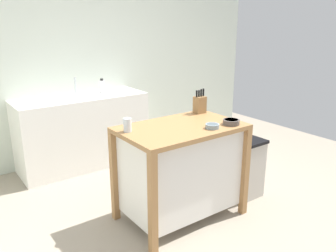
{
  "coord_description": "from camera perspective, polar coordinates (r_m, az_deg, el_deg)",
  "views": [
    {
      "loc": [
        -1.87,
        -2.17,
        1.8
      ],
      "look_at": [
        -0.05,
        0.33,
        0.85
      ],
      "focal_mm": 36.8,
      "sensor_mm": 36.0,
      "label": 1
    }
  ],
  "objects": [
    {
      "name": "ground_plane",
      "position": [
        3.39,
        4.13,
        -15.15
      ],
      "size": [
        6.48,
        6.48,
        0.0
      ],
      "primitive_type": "plane",
      "color": "gray",
      "rests_on": "ground"
    },
    {
      "name": "wall_back",
      "position": [
        4.77,
        -12.91,
        10.55
      ],
      "size": [
        5.48,
        0.1,
        2.6
      ],
      "primitive_type": "cube",
      "color": "silver",
      "rests_on": "ground"
    },
    {
      "name": "kitchen_island",
      "position": [
        3.21,
        2.12,
        -6.81
      ],
      "size": [
        1.11,
        0.7,
        0.9
      ],
      "color": "#9E7042",
      "rests_on": "ground"
    },
    {
      "name": "knife_block",
      "position": [
        3.5,
        5.28,
        3.62
      ],
      "size": [
        0.11,
        0.09,
        0.25
      ],
      "color": "olive",
      "rests_on": "kitchen_island"
    },
    {
      "name": "bowl_ceramic_wide",
      "position": [
        3.16,
        10.43,
        0.69
      ],
      "size": [
        0.15,
        0.15,
        0.05
      ],
      "color": "#564C47",
      "rests_on": "kitchen_island"
    },
    {
      "name": "bowl_stoneware_deep",
      "position": [
        3.02,
        7.35,
        -0.0
      ],
      "size": [
        0.12,
        0.12,
        0.04
      ],
      "color": "gray",
      "rests_on": "kitchen_island"
    },
    {
      "name": "drinking_cup",
      "position": [
        2.91,
        -6.74,
        0.16
      ],
      "size": [
        0.07,
        0.07,
        0.12
      ],
      "color": "silver",
      "rests_on": "kitchen_island"
    },
    {
      "name": "trash_bin",
      "position": [
        3.73,
        12.68,
        -6.86
      ],
      "size": [
        0.36,
        0.28,
        0.63
      ],
      "color": "#B7B2A8",
      "rests_on": "ground"
    },
    {
      "name": "sink_counter",
      "position": [
        4.51,
        -13.89,
        -0.86
      ],
      "size": [
        1.6,
        0.6,
        0.91
      ],
      "color": "white",
      "rests_on": "ground"
    },
    {
      "name": "sink_faucet",
      "position": [
        4.5,
        -15.08,
        6.4
      ],
      "size": [
        0.02,
        0.02,
        0.22
      ],
      "color": "#B7BCC1",
      "rests_on": "sink_counter"
    },
    {
      "name": "bottle_spray_cleaner",
      "position": [
        4.59,
        -10.87,
        6.53
      ],
      "size": [
        0.07,
        0.07,
        0.18
      ],
      "color": "white",
      "rests_on": "sink_counter"
    }
  ]
}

